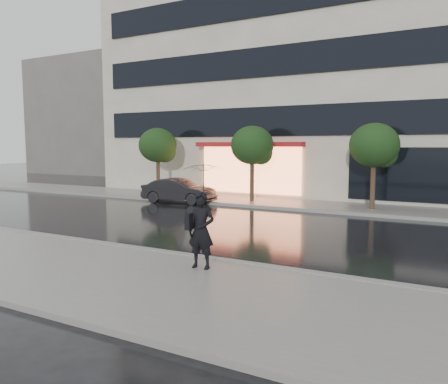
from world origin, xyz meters
The scene contains 12 objects.
ground centered at (0.00, 0.00, 0.00)m, with size 120.00×120.00×0.00m, color black.
sidewalk_near centered at (0.00, -3.25, 0.06)m, with size 60.00×4.50×0.12m, color slate.
sidewalk_far centered at (0.00, 10.25, 0.06)m, with size 60.00×3.50×0.12m, color slate.
curb_near centered at (0.00, -1.00, 0.07)m, with size 60.00×0.25×0.14m, color gray.
curb_far centered at (0.00, 8.50, 0.07)m, with size 60.00×0.25×0.14m, color gray.
office_building centered at (0.00, 17.97, 9.00)m, with size 30.00×12.76×18.00m.
bg_building_left centered at (-28.00, 26.00, 6.00)m, with size 14.00×10.00×12.00m, color #59544F.
tree_far_west centered at (-8.94, 10.03, 2.92)m, with size 2.20×2.20×3.99m.
tree_mid_west centered at (-2.94, 10.03, 2.92)m, with size 2.20×2.20×3.99m.
tree_mid_east centered at (3.06, 10.03, 2.92)m, with size 2.20×2.20×3.99m.
parked_car centered at (-6.41, 8.30, 0.64)m, with size 1.35×3.88×1.28m, color black.
pedestrian_with_umbrella centered at (1.22, -1.89, 1.71)m, with size 1.04×1.05×2.48m.
Camera 1 is at (6.41, -10.44, 2.99)m, focal length 35.00 mm.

